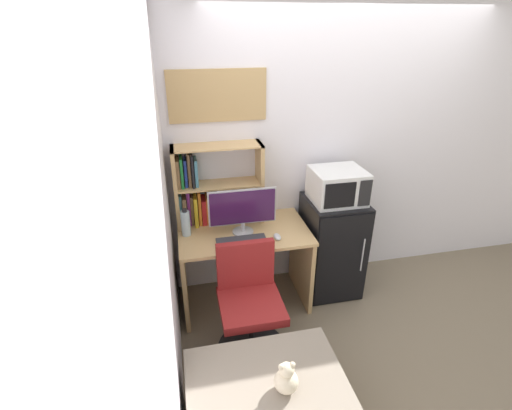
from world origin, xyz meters
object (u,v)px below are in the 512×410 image
keyboard (241,240)px  desk_chair (250,308)px  teddy_bear (286,379)px  wall_corkboard (217,96)px  mini_fridge (331,246)px  monitor (243,209)px  hutch_bookshelf (206,189)px  microwave (337,186)px  water_bottle (186,223)px  computer_mouse (277,237)px

keyboard → desk_chair: size_ratio=0.46×
teddy_bear → wall_corkboard: 2.11m
wall_corkboard → teddy_bear: bearing=-85.7°
mini_fridge → desk_chair: size_ratio=1.07×
wall_corkboard → monitor: bearing=-70.3°
hutch_bookshelf → microwave: size_ratio=1.69×
monitor → desk_chair: (-0.05, -0.51, -0.60)m
water_bottle → hutch_bookshelf: bearing=45.1°
mini_fridge → microwave: (0.00, 0.00, 0.61)m
hutch_bookshelf → monitor: hutch_bookshelf is taller
keyboard → teddy_bear: keyboard is taller
keyboard → desk_chair: 0.54m
keyboard → microwave: size_ratio=0.91×
keyboard → microwave: bearing=13.4°
mini_fridge → microwave: bearing=90.0°
microwave → keyboard: bearing=-166.6°
monitor → hutch_bookshelf: bearing=137.0°
monitor → teddy_bear: bearing=-90.0°
water_bottle → desk_chair: bearing=-53.7°
desk_chair → wall_corkboard: 1.69m
desk_chair → monitor: bearing=84.8°
hutch_bookshelf → keyboard: 0.56m
keyboard → water_bottle: size_ratio=1.70×
mini_fridge → microwave: size_ratio=2.10×
hutch_bookshelf → monitor: (0.27, -0.26, -0.10)m
hutch_bookshelf → mini_fridge: hutch_bookshelf is taller
monitor → water_bottle: size_ratio=2.37×
monitor → computer_mouse: size_ratio=5.41×
hutch_bookshelf → teddy_bear: 1.68m
water_bottle → microwave: (1.32, 0.01, 0.21)m
microwave → wall_corkboard: (-0.98, 0.28, 0.75)m
monitor → mini_fridge: bearing=4.5°
keyboard → wall_corkboard: (-0.09, 0.49, 1.07)m
mini_fridge → teddy_bear: (-0.85, -1.39, 0.09)m
hutch_bookshelf → desk_chair: hutch_bookshelf is taller
hutch_bookshelf → mini_fridge: size_ratio=0.80×
monitor → desk_chair: monitor is taller
teddy_bear → water_bottle: bearing=108.7°
computer_mouse → water_bottle: bearing=163.4°
hutch_bookshelf → computer_mouse: size_ratio=7.22×
computer_mouse → hutch_bookshelf: bearing=142.4°
keyboard → wall_corkboard: 1.18m
desk_chair → teddy_bear: 0.83m
monitor → wall_corkboard: wall_corkboard is taller
hutch_bookshelf → mini_fridge: (1.13, -0.19, -0.61)m
computer_mouse → desk_chair: 0.61m
microwave → wall_corkboard: wall_corkboard is taller
monitor → computer_mouse: bearing=-31.0°
keyboard → monitor: bearing=74.8°
teddy_bear → computer_mouse: bearing=77.5°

